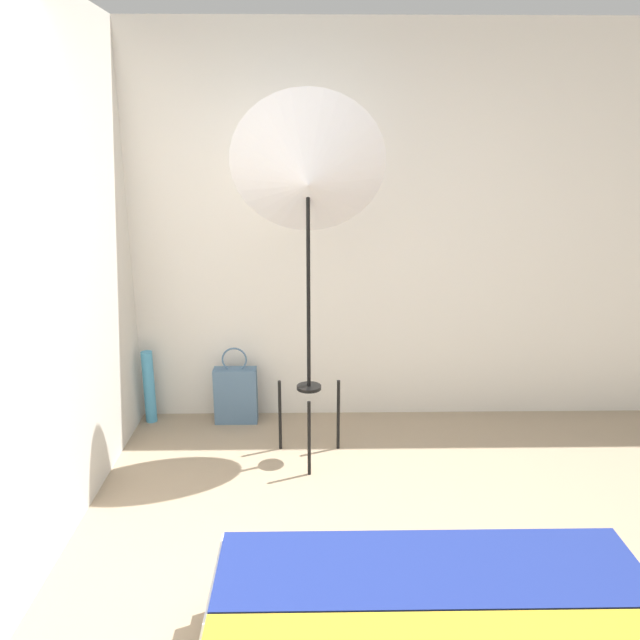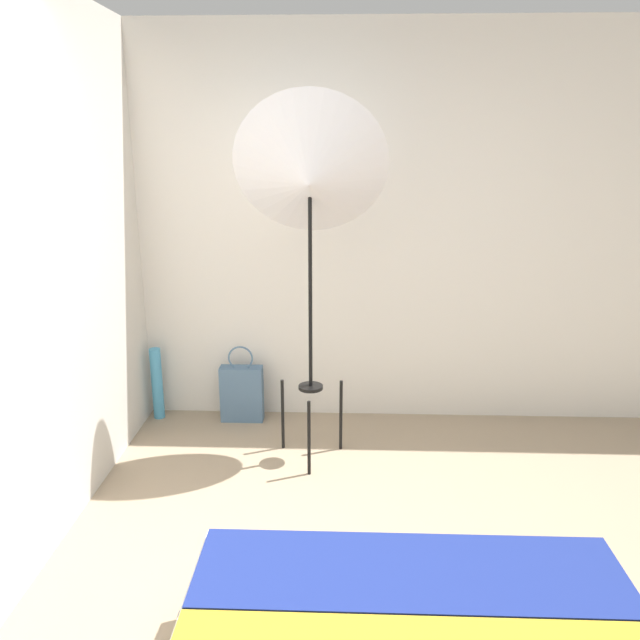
{
  "view_description": "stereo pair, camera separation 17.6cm",
  "coord_description": "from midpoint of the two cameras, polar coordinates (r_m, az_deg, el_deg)",
  "views": [
    {
      "loc": [
        -0.11,
        -1.77,
        1.89
      ],
      "look_at": [
        -0.06,
        1.49,
        0.93
      ],
      "focal_mm": 35.0,
      "sensor_mm": 36.0,
      "label": 1
    },
    {
      "loc": [
        0.06,
        -1.77,
        1.89
      ],
      "look_at": [
        -0.06,
        1.49,
        0.93
      ],
      "focal_mm": 35.0,
      "sensor_mm": 36.0,
      "label": 2
    }
  ],
  "objects": [
    {
      "name": "wall_side_left",
      "position": [
        3.12,
        -25.58,
        3.8
      ],
      "size": [
        0.05,
        8.0,
        2.6
      ],
      "color": "silver",
      "rests_on": "ground_plane"
    },
    {
      "name": "paper_roll",
      "position": [
        4.46,
        -16.46,
        -5.91
      ],
      "size": [
        0.08,
        0.08,
        0.51
      ],
      "color": "#4CA3D1",
      "rests_on": "ground_plane"
    },
    {
      "name": "wall_back",
      "position": [
        4.16,
        -0.63,
        8.16
      ],
      "size": [
        8.0,
        0.05,
        2.6
      ],
      "color": "silver",
      "rests_on": "ground_plane"
    },
    {
      "name": "photo_umbrella",
      "position": [
        3.46,
        -2.62,
        12.99
      ],
      "size": [
        0.87,
        0.58,
        2.14
      ],
      "color": "black",
      "rests_on": "ground_plane"
    },
    {
      "name": "tote_bag",
      "position": [
        4.34,
        -8.87,
        -6.76
      ],
      "size": [
        0.29,
        0.11,
        0.54
      ],
      "color": "slate",
      "rests_on": "ground_plane"
    }
  ]
}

